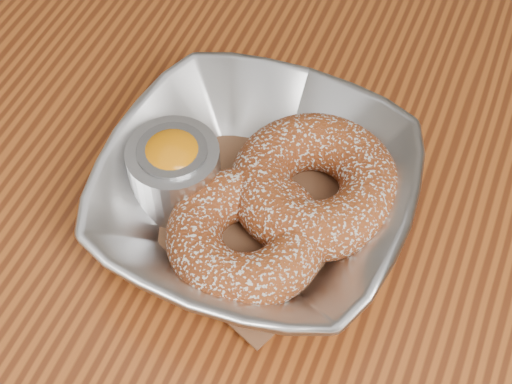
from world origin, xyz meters
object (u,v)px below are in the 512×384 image
at_px(serving_bowl, 256,196).
at_px(donut_front, 246,236).
at_px(donut_back, 314,185).
at_px(ramekin, 175,170).
at_px(table, 166,325).

distance_m(serving_bowl, donut_front, 0.03).
distance_m(serving_bowl, donut_back, 0.04).
height_order(donut_back, ramekin, ramekin).
bearing_deg(table, donut_back, 42.57).
bearing_deg(donut_front, donut_back, 63.19).
relative_size(serving_bowl, ramekin, 3.34).
bearing_deg(donut_front, serving_bowl, 101.53).
xyz_separation_m(serving_bowl, donut_front, (0.01, -0.03, 0.00)).
bearing_deg(donut_front, ramekin, 157.38).
bearing_deg(ramekin, table, -84.89).
xyz_separation_m(serving_bowl, ramekin, (-0.06, -0.01, 0.01)).
distance_m(table, donut_front, 0.14).
bearing_deg(donut_front, table, -156.97).
relative_size(donut_back, ramekin, 1.84).
bearing_deg(serving_bowl, ramekin, -172.85).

